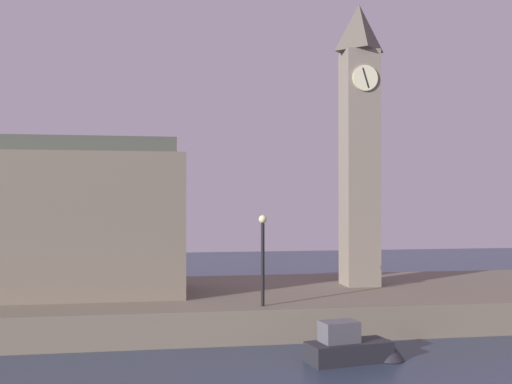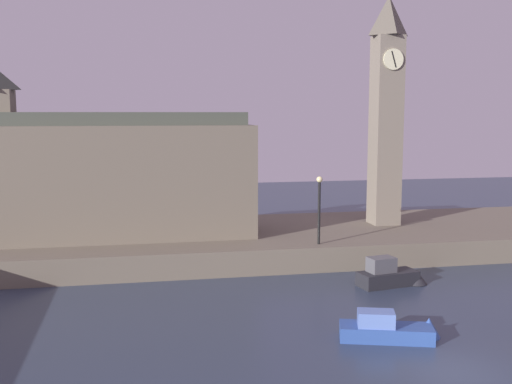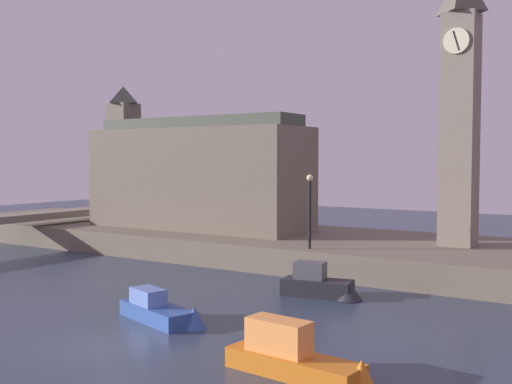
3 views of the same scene
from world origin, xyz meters
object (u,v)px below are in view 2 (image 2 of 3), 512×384
clock_tower (386,109)px  streetlamp (319,202)px  parliament_hall (116,176)px  boat_tour_blue (395,329)px  boat_barge_dark (393,275)px

clock_tower → streetlamp: clock_tower is taller
parliament_hall → boat_tour_blue: (11.57, -16.26, -4.89)m
boat_barge_dark → boat_tour_blue: (-3.13, -7.42, -0.12)m
parliament_hall → streetlamp: (11.79, -4.68, -1.30)m
boat_barge_dark → boat_tour_blue: bearing=-112.8°
streetlamp → boat_barge_dark: streetlamp is taller
parliament_hall → boat_barge_dark: bearing=-31.0°
clock_tower → streetlamp: 10.17m
clock_tower → streetlamp: (-6.43, -5.64, -5.51)m
parliament_hall → streetlamp: parliament_hall is taller
boat_barge_dark → boat_tour_blue: boat_barge_dark is taller
boat_tour_blue → parliament_hall: bearing=125.4°
parliament_hall → boat_tour_blue: 20.54m
streetlamp → boat_barge_dark: 6.14m
streetlamp → boat_tour_blue: 12.12m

